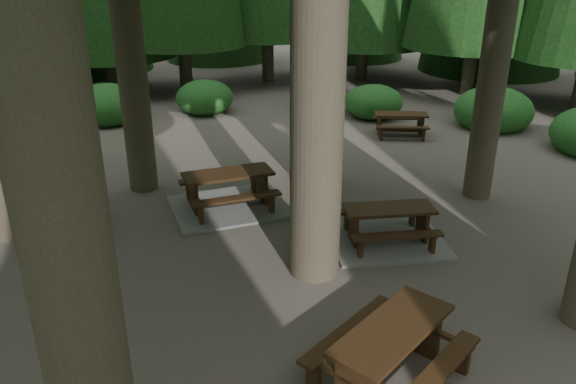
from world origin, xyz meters
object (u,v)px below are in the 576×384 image
object	(u,v)px
picnic_table_a	(388,231)
picnic_table_c	(229,196)
picnic_table_b	(60,206)
picnic_table_d	(401,121)
picnic_table_e	(391,346)

from	to	relation	value
picnic_table_a	picnic_table_c	bearing A→B (deg)	146.27
picnic_table_a	picnic_table_b	world-z (taller)	picnic_table_a
picnic_table_a	picnic_table_b	xyz separation A→B (m)	(-5.75, 2.78, 0.21)
picnic_table_b	picnic_table_d	size ratio (longest dim) A/B	0.95
picnic_table_c	picnic_table_d	world-z (taller)	picnic_table_c
picnic_table_c	picnic_table_d	bearing A→B (deg)	27.99
picnic_table_a	picnic_table_d	distance (m)	6.98
picnic_table_a	picnic_table_d	xyz separation A→B (m)	(3.73, 5.90, 0.21)
picnic_table_a	picnic_table_e	bearing A→B (deg)	-106.07
picnic_table_a	picnic_table_e	xyz separation A→B (m)	(-1.83, -3.32, 0.30)
picnic_table_d	picnic_table_c	bearing A→B (deg)	-127.77
picnic_table_a	picnic_table_c	xyz separation A→B (m)	(-2.41, 2.54, 0.04)
picnic_table_b	picnic_table_d	bearing A→B (deg)	-87.59
picnic_table_e	picnic_table_d	bearing A→B (deg)	29.60
picnic_table_c	picnic_table_e	size ratio (longest dim) A/B	1.01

